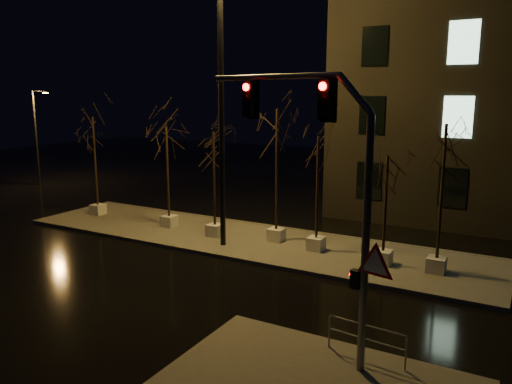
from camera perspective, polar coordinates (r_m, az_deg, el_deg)
The scene contains 13 objects.
ground at distance 18.11m, azimuth -11.57°, elevation -10.26°, with size 90.00×90.00×0.00m, color black.
median at distance 22.69m, azimuth -1.63°, elevation -5.41°, with size 22.00×5.00×0.15m, color #4F4C46.
tree_0 at distance 27.65m, azimuth -18.05°, elevation 5.76°, with size 1.80×1.80×5.35m.
tree_1 at distance 24.18m, azimuth -10.16°, elevation 4.86°, with size 1.80×1.80×5.03m.
tree_2 at distance 22.26m, azimuth -4.85°, elevation 4.17°, with size 1.80×1.80×4.88m.
tree_3 at distance 21.37m, azimuth 2.41°, elevation 6.05°, with size 1.80×1.80×5.93m.
tree_4 at distance 20.26m, azimuth 7.10°, elevation 3.38°, with size 1.80×1.80×4.85m.
tree_5 at distance 19.06m, azimuth 14.70°, elevation 1.31°, with size 1.80×1.80×4.29m.
tree_6 at distance 18.65m, azimuth 20.70°, elevation 3.66°, with size 1.80×1.80×5.53m.
traffic_signal_mast at distance 11.77m, azimuth 8.02°, elevation 1.88°, with size 5.49×1.44×6.88m.
streetlight_main at distance 20.73m, azimuth -4.01°, elevation 11.80°, with size 2.88×0.70×11.51m.
streetlight_far at distance 39.47m, azimuth -23.76°, elevation 6.14°, with size 1.31×0.57×6.80m.
guard_rail_a at distance 12.98m, azimuth 12.48°, elevation -15.79°, with size 2.02×0.24×0.88m.
Camera 1 is at (11.18, -12.66, 6.54)m, focal length 35.00 mm.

